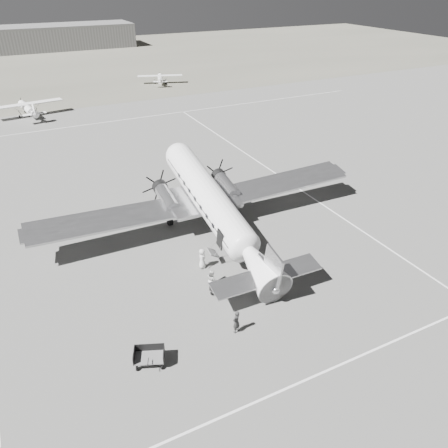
% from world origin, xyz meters
% --- Properties ---
extents(ground, '(260.00, 260.00, 0.00)m').
position_xyz_m(ground, '(0.00, 0.00, 0.00)').
color(ground, slate).
rests_on(ground, ground).
extents(taxi_line_near, '(60.00, 0.15, 0.01)m').
position_xyz_m(taxi_line_near, '(0.00, -14.00, 0.01)').
color(taxi_line_near, silver).
rests_on(taxi_line_near, ground).
extents(taxi_line_right, '(0.15, 80.00, 0.01)m').
position_xyz_m(taxi_line_right, '(12.00, 0.00, 0.01)').
color(taxi_line_right, silver).
rests_on(taxi_line_right, ground).
extents(taxi_line_horizon, '(90.00, 0.15, 0.01)m').
position_xyz_m(taxi_line_horizon, '(0.00, 40.00, 0.01)').
color(taxi_line_horizon, silver).
rests_on(taxi_line_horizon, ground).
extents(grass_infield, '(260.00, 90.00, 0.01)m').
position_xyz_m(grass_infield, '(0.00, 95.00, 0.00)').
color(grass_infield, '#686558').
rests_on(grass_infield, ground).
extents(hangar_main, '(42.00, 14.00, 6.60)m').
position_xyz_m(hangar_main, '(5.00, 120.00, 3.30)').
color(hangar_main, slate).
rests_on(hangar_main, ground).
extents(dc3_airliner, '(30.71, 21.54, 5.79)m').
position_xyz_m(dc3_airliner, '(-0.19, 2.49, 2.89)').
color(dc3_airliner, '#BCBCBF').
rests_on(dc3_airliner, ground).
extents(light_plane_left, '(12.56, 10.78, 2.34)m').
position_xyz_m(light_plane_left, '(-11.05, 48.23, 1.17)').
color(light_plane_left, white).
rests_on(light_plane_left, ground).
extents(light_plane_right, '(11.06, 9.97, 1.90)m').
position_xyz_m(light_plane_right, '(15.54, 61.32, 0.95)').
color(light_plane_right, white).
rests_on(light_plane_right, ground).
extents(baggage_cart_near, '(1.91, 1.60, 0.92)m').
position_xyz_m(baggage_cart_near, '(-3.10, -4.97, 0.46)').
color(baggage_cart_near, '#606060').
rests_on(baggage_cart_near, ground).
extents(baggage_cart_far, '(2.24, 1.94, 1.06)m').
position_xyz_m(baggage_cart_far, '(-9.77, -8.89, 0.53)').
color(baggage_cart_far, '#606060').
rests_on(baggage_cart_far, ground).
extents(ground_crew, '(0.72, 0.62, 1.67)m').
position_xyz_m(ground_crew, '(-3.97, -8.82, 0.84)').
color(ground_crew, '#2A2A2A').
rests_on(ground_crew, ground).
extents(ramp_agent, '(0.73, 0.89, 1.67)m').
position_xyz_m(ramp_agent, '(-3.49, -4.18, 0.84)').
color(ramp_agent, silver).
rests_on(ramp_agent, ground).
extents(passenger, '(0.82, 0.96, 1.68)m').
position_xyz_m(passenger, '(-3.05, -1.43, 0.84)').
color(passenger, silver).
rests_on(passenger, ground).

